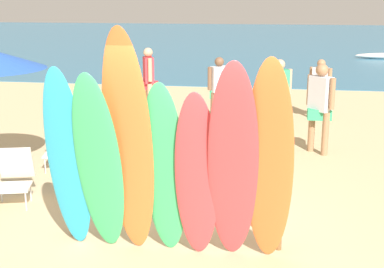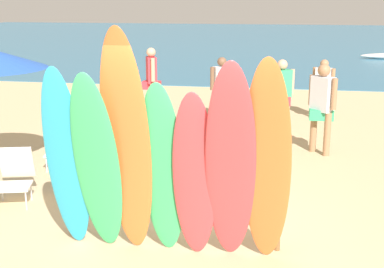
{
  "view_description": "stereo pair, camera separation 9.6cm",
  "coord_description": "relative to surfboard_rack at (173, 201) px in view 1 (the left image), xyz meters",
  "views": [
    {
      "loc": [
        1.17,
        -6.01,
        3.0
      ],
      "look_at": [
        0.0,
        1.52,
        1.01
      ],
      "focal_mm": 49.89,
      "sensor_mm": 36.0,
      "label": 1
    },
    {
      "loc": [
        1.27,
        -6.0,
        3.0
      ],
      "look_at": [
        0.0,
        1.52,
        1.01
      ],
      "focal_mm": 49.89,
      "sensor_mm": 36.0,
      "label": 2
    }
  ],
  "objects": [
    {
      "name": "beach_chair_blue",
      "position": [
        -2.55,
        2.66,
        -0.11
      ],
      "size": [
        0.61,
        0.74,
        0.83
      ],
      "rotation": [
        0.0,
        0.0,
        0.17
      ],
      "color": "#B7B7BC",
      "rests_on": "ground"
    },
    {
      "name": "surfboard_green_3",
      "position": [
        -0.02,
        -0.37,
        0.52
      ],
      "size": [
        0.54,
        0.5,
        2.12
      ],
      "primitive_type": "ellipsoid",
      "rotation": [
        0.19,
        0.0,
        -0.07
      ],
      "color": "#38B266",
      "rests_on": "ground"
    },
    {
      "name": "surfboard_red_4",
      "position": [
        0.36,
        -0.44,
        0.48
      ],
      "size": [
        0.5,
        0.51,
        2.04
      ],
      "primitive_type": "ellipsoid",
      "rotation": [
        0.21,
        0.0,
        0.02
      ],
      "color": "#D13D42",
      "rests_on": "ground"
    },
    {
      "name": "surfboard_orange_2",
      "position": [
        -0.41,
        -0.45,
        0.81
      ],
      "size": [
        0.57,
        0.63,
        2.71
      ],
      "primitive_type": "ellipsoid",
      "rotation": [
        0.19,
        0.0,
        -0.03
      ],
      "color": "orange",
      "rests_on": "ground"
    },
    {
      "name": "beachgoer_by_water",
      "position": [
        2.29,
        7.29,
        0.32
      ],
      "size": [
        0.53,
        0.33,
        1.49
      ],
      "rotation": [
        0.0,
        0.0,
        2.73
      ],
      "color": "#9E704C",
      "rests_on": "ground"
    },
    {
      "name": "beachgoer_photographing",
      "position": [
        -2.0,
        7.16,
        0.45
      ],
      "size": [
        0.45,
        0.61,
        1.72
      ],
      "rotation": [
        0.0,
        0.0,
        1.95
      ],
      "color": "tan",
      "rests_on": "ground"
    },
    {
      "name": "ground",
      "position": [
        0.0,
        14.0,
        -0.54
      ],
      "size": [
        60.0,
        60.0,
        0.0
      ],
      "primitive_type": "plane",
      "color": "tan"
    },
    {
      "name": "beachgoer_strolling",
      "position": [
        1.28,
        5.77,
        0.4
      ],
      "size": [
        0.56,
        0.39,
        1.64
      ],
      "rotation": [
        0.0,
        0.0,
        3.66
      ],
      "color": "tan",
      "rests_on": "ground"
    },
    {
      "name": "beachgoer_midbeach",
      "position": [
        -0.12,
        6.44,
        0.38
      ],
      "size": [
        0.51,
        0.4,
        1.6
      ],
      "rotation": [
        0.0,
        0.0,
        3.78
      ],
      "color": "brown",
      "rests_on": "ground"
    },
    {
      "name": "surfboard_rack",
      "position": [
        0.0,
        0.0,
        0.0
      ],
      "size": [
        2.72,
        0.07,
        0.7
      ],
      "color": "brown",
      "rests_on": "ground"
    },
    {
      "name": "ocean_water",
      "position": [
        0.0,
        31.61,
        -0.53
      ],
      "size": [
        60.0,
        40.0,
        0.02
      ],
      "primitive_type": "cube",
      "color": "teal",
      "rests_on": "ground"
    },
    {
      "name": "beach_chair_red",
      "position": [
        -2.57,
        0.96,
        -0.11
      ],
      "size": [
        0.66,
        0.79,
        0.82
      ],
      "rotation": [
        0.0,
        0.0,
        0.27
      ],
      "color": "#B7B7BC",
      "rests_on": "ground"
    },
    {
      "name": "surfboard_teal_0",
      "position": [
        -1.13,
        -0.47,
        0.6
      ],
      "size": [
        0.52,
        0.68,
        2.29
      ],
      "primitive_type": "ellipsoid",
      "rotation": [
        0.25,
        0.0,
        0.08
      ],
      "color": "#289EC6",
      "rests_on": "ground"
    },
    {
      "name": "surfboard_red_5",
      "position": [
        0.77,
        -0.5,
        0.66
      ],
      "size": [
        0.58,
        0.77,
        2.4
      ],
      "primitive_type": "ellipsoid",
      "rotation": [
        0.28,
        0.0,
        0.04
      ],
      "color": "#D13D42",
      "rests_on": "ground"
    },
    {
      "name": "surfboard_orange_6",
      "position": [
        1.16,
        -0.48,
        0.67
      ],
      "size": [
        0.56,
        0.71,
        2.43
      ],
      "primitive_type": "ellipsoid",
      "rotation": [
        0.25,
        0.0,
        -0.06
      ],
      "color": "orange",
      "rests_on": "ground"
    },
    {
      "name": "beachgoer_near_rack",
      "position": [
        2.06,
        4.26,
        0.46
      ],
      "size": [
        0.49,
        0.5,
        1.75
      ],
      "rotation": [
        0.0,
        0.0,
        5.49
      ],
      "color": "#9E704C",
      "rests_on": "ground"
    },
    {
      "name": "surfboard_green_1",
      "position": [
        -0.75,
        -0.49,
        0.58
      ],
      "size": [
        0.54,
        0.69,
        2.24
      ],
      "primitive_type": "ellipsoid",
      "rotation": [
        0.26,
        0.0,
        -0.02
      ],
      "color": "#38B266",
      "rests_on": "ground"
    }
  ]
}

